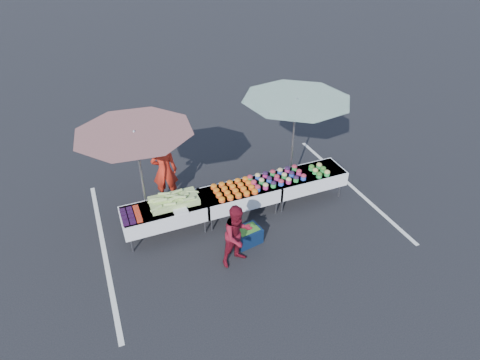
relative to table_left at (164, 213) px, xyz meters
name	(u,v)px	position (x,y,z in m)	size (l,w,h in m)	color
ground	(240,214)	(1.80, 0.00, -0.58)	(80.00, 80.00, 0.00)	black
stripe_left	(104,250)	(-1.40, 0.00, -0.58)	(0.10, 5.00, 0.00)	silver
stripe_right	(350,185)	(5.00, 0.00, -0.58)	(0.10, 5.00, 0.00)	silver
table_left	(164,213)	(0.00, 0.00, 0.00)	(1.86, 0.81, 0.75)	white
table_center	(240,195)	(1.80, 0.00, 0.00)	(1.86, 0.81, 0.75)	white
table_right	(307,178)	(3.60, 0.00, 0.00)	(1.86, 0.81, 0.75)	white
berry_punnets	(131,215)	(-0.71, -0.06, 0.21)	(0.40, 0.54, 0.08)	black
corn_pile	(174,200)	(0.24, 0.04, 0.26)	(1.16, 0.57, 0.26)	#B3DF72
plastic_bags	(181,211)	(0.30, -0.30, 0.19)	(0.30, 0.25, 0.05)	white
carrot_bowls	(234,189)	(1.65, -0.01, 0.22)	(0.95, 0.69, 0.11)	#ED4E1A
potato_cups	(277,177)	(2.75, 0.00, 0.25)	(1.34, 0.58, 0.16)	blue
bean_baskets	(319,170)	(3.86, -0.10, 0.24)	(0.36, 0.50, 0.15)	green
vendor	(165,171)	(0.35, 1.30, 0.26)	(0.61, 0.40, 1.68)	red
customer	(238,235)	(1.17, -1.41, 0.12)	(0.69, 0.54, 1.41)	maroon
umbrella_left	(135,141)	(-0.32, 0.40, 1.67)	(3.04, 3.04, 2.49)	black
umbrella_right	(296,108)	(3.35, 0.40, 1.77)	(3.05, 3.05, 2.59)	black
storage_bin	(248,235)	(1.58, -0.96, -0.39)	(0.64, 0.51, 0.38)	#0C1E3D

